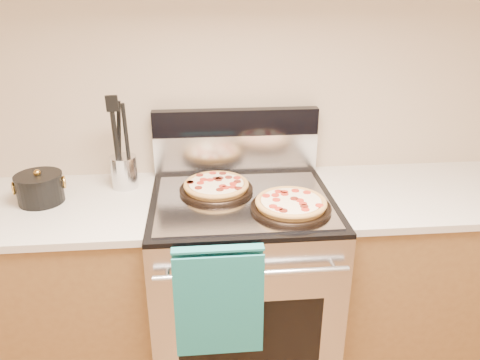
{
  "coord_description": "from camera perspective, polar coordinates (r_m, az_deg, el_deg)",
  "views": [
    {
      "loc": [
        -0.17,
        -0.11,
        1.76
      ],
      "look_at": [
        -0.02,
        1.55,
        1.05
      ],
      "focal_mm": 35.0,
      "sensor_mm": 36.0,
      "label": 1
    }
  ],
  "objects": [
    {
      "name": "saucepan",
      "position": [
        2.09,
        -23.18,
        -1.07
      ],
      "size": [
        0.22,
        0.22,
        0.11
      ],
      "primitive_type": "cylinder",
      "rotation": [
        0.0,
        0.0,
        0.24
      ],
      "color": "black",
      "rests_on": "countertop_left"
    },
    {
      "name": "wall_back",
      "position": [
        2.15,
        -0.63,
        12.24
      ],
      "size": [
        4.0,
        0.0,
        4.0
      ],
      "primitive_type": "plane",
      "rotation": [
        1.57,
        0.0,
        0.0
      ],
      "color": "#C6AB8F",
      "rests_on": "ground"
    },
    {
      "name": "pepperoni_pizza_back",
      "position": [
        2.0,
        -2.91,
        -0.81
      ],
      "size": [
        0.37,
        0.37,
        0.04
      ],
      "primitive_type": null,
      "rotation": [
        0.0,
        0.0,
        -0.2
      ],
      "color": "#A96D33",
      "rests_on": "foil_sheet"
    },
    {
      "name": "pepperoni_pizza_front",
      "position": [
        1.85,
        6.22,
        -2.98
      ],
      "size": [
        0.34,
        0.34,
        0.04
      ],
      "primitive_type": null,
      "rotation": [
        0.0,
        0.0,
        -0.1
      ],
      "color": "#A96D33",
      "rests_on": "foil_sheet"
    },
    {
      "name": "dish_towel",
      "position": [
        1.74,
        -2.59,
        -14.31
      ],
      "size": [
        0.32,
        0.05,
        0.42
      ],
      "primitive_type": null,
      "color": "#1B648A",
      "rests_on": "oven_handle"
    },
    {
      "name": "backsplash_upper",
      "position": [
        2.16,
        -0.52,
        7.07
      ],
      "size": [
        0.76,
        0.06,
        0.12
      ],
      "primitive_type": "cube",
      "color": "black",
      "rests_on": "backsplash_lower"
    },
    {
      "name": "oven_handle",
      "position": [
        1.69,
        1.5,
        -11.4
      ],
      "size": [
        0.7,
        0.03,
        0.03
      ],
      "primitive_type": "cylinder",
      "rotation": [
        0.0,
        1.57,
        0.0
      ],
      "color": "silver",
      "rests_on": "range_body"
    },
    {
      "name": "backsplash_lower",
      "position": [
        2.2,
        -0.51,
        3.32
      ],
      "size": [
        0.76,
        0.06,
        0.18
      ],
      "primitive_type": "cube",
      "color": "silver",
      "rests_on": "cooktop"
    },
    {
      "name": "countertop_right",
      "position": [
        2.24,
        23.18,
        -1.43
      ],
      "size": [
        1.02,
        0.64,
        0.03
      ],
      "primitive_type": "cube",
      "color": "beige",
      "rests_on": "cabinet_right"
    },
    {
      "name": "foil_sheet",
      "position": [
        1.92,
        0.35,
        -2.55
      ],
      "size": [
        0.7,
        0.55,
        0.01
      ],
      "primitive_type": "cube",
      "color": "gray",
      "rests_on": "cooktop"
    },
    {
      "name": "cabinet_right",
      "position": [
        2.45,
        21.5,
        -11.15
      ],
      "size": [
        1.0,
        0.62,
        0.88
      ],
      "primitive_type": "cube",
      "color": "brown",
      "rests_on": "ground"
    },
    {
      "name": "range_body",
      "position": [
        2.19,
        0.24,
        -13.41
      ],
      "size": [
        0.76,
        0.68,
        0.9
      ],
      "primitive_type": "cube",
      "color": "#B7B7BC",
      "rests_on": "ground"
    },
    {
      "name": "cabinet_left",
      "position": [
        2.33,
        -22.59,
        -13.36
      ],
      "size": [
        1.0,
        0.62,
        0.88
      ],
      "primitive_type": "cube",
      "color": "brown",
      "rests_on": "ground"
    },
    {
      "name": "oven_window",
      "position": [
        1.94,
        1.24,
        -19.29
      ],
      "size": [
        0.56,
        0.01,
        0.4
      ],
      "primitive_type": "cube",
      "color": "black",
      "rests_on": "range_body"
    },
    {
      "name": "countertop_left",
      "position": [
        2.1,
        -24.46,
        -3.25
      ],
      "size": [
        1.02,
        0.64,
        0.03
      ],
      "primitive_type": "cube",
      "color": "beige",
      "rests_on": "cabinet_left"
    },
    {
      "name": "cooktop",
      "position": [
        1.96,
        0.26,
        -2.51
      ],
      "size": [
        0.76,
        0.68,
        0.02
      ],
      "primitive_type": "cube",
      "color": "black",
      "rests_on": "range_body"
    },
    {
      "name": "utensil_crock",
      "position": [
        2.12,
        -13.93,
        0.99
      ],
      "size": [
        0.15,
        0.15,
        0.14
      ],
      "primitive_type": "cylinder",
      "rotation": [
        0.0,
        0.0,
        0.38
      ],
      "color": "silver",
      "rests_on": "countertop_left"
    }
  ]
}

